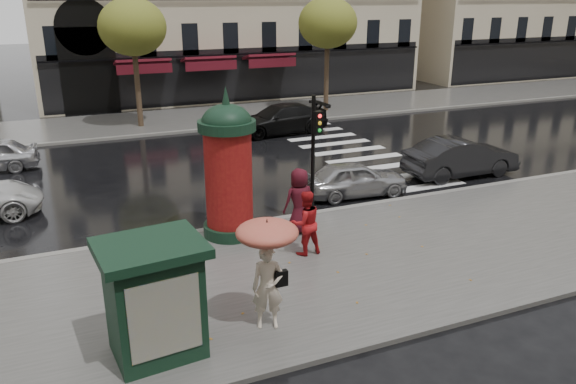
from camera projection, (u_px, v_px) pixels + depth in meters
name	position (u px, v px, depth m)	size (l,w,h in m)	color
ground	(325.00, 260.00, 15.06)	(160.00, 160.00, 0.00)	black
near_sidewalk	(334.00, 266.00, 14.60)	(90.00, 7.00, 0.12)	#474744
far_sidewalk	(175.00, 120.00, 31.54)	(90.00, 6.00, 0.12)	#474744
near_kerb	(283.00, 219.00, 17.64)	(90.00, 0.25, 0.14)	slate
far_kerb	(187.00, 131.00, 28.93)	(90.00, 0.25, 0.14)	slate
zebra_crossing	(349.00, 151.00, 25.60)	(3.60, 11.75, 0.01)	silver
tree_far_left	(132.00, 27.00, 28.24)	(3.40, 3.40, 6.64)	#38281C
tree_far_right	(328.00, 23.00, 32.28)	(3.40, 3.40, 6.64)	#38281C
woman_umbrella	(268.00, 257.00, 11.32)	(1.27, 1.27, 2.44)	beige
woman_red	(305.00, 223.00, 14.88)	(0.86, 0.67, 1.78)	#B2151A
man_burgundy	(299.00, 201.00, 16.22)	(0.95, 0.62, 1.94)	#430D17
morris_column	(228.00, 166.00, 15.72)	(1.60, 1.60, 4.31)	black
traffic_light	(315.00, 147.00, 16.65)	(0.27, 0.38, 3.87)	black
newsstand	(154.00, 298.00, 10.60)	(2.08, 1.81, 2.33)	black
car_silver	(355.00, 179.00, 19.68)	(1.49, 3.70, 1.26)	#A6A6AA
car_darkgrey	(461.00, 157.00, 21.83)	(1.59, 4.55, 1.50)	black
car_black	(279.00, 119.00, 28.56)	(2.06, 5.06, 1.47)	black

